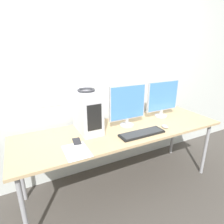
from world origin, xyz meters
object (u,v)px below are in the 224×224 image
(pc_tower, at_px, (87,111))
(mouse, at_px, (165,126))
(keyboard, at_px, (142,133))
(cell_phone, at_px, (77,141))
(headphones, at_px, (86,90))
(monitor_right_near, at_px, (163,98))
(monitor_main, at_px, (127,104))

(pc_tower, bearing_deg, mouse, -22.80)
(keyboard, distance_m, cell_phone, 0.68)
(headphones, distance_m, cell_phone, 0.53)
(monitor_right_near, xyz_separation_m, cell_phone, (-1.20, -0.18, -0.25))
(monitor_main, distance_m, cell_phone, 0.70)
(headphones, xyz_separation_m, monitor_right_near, (1.01, -0.02, -0.20))
(monitor_right_near, height_order, mouse, monitor_right_near)
(pc_tower, height_order, headphones, headphones)
(monitor_main, height_order, mouse, monitor_main)
(monitor_right_near, xyz_separation_m, keyboard, (-0.54, -0.33, -0.24))
(pc_tower, xyz_separation_m, cell_phone, (-0.19, -0.20, -0.21))
(pc_tower, xyz_separation_m, mouse, (0.80, -0.34, -0.20))
(keyboard, bearing_deg, monitor_main, 94.30)
(monitor_main, relative_size, monitor_right_near, 1.02)
(monitor_right_near, height_order, keyboard, monitor_right_near)
(cell_phone, bearing_deg, keyboard, -5.63)
(monitor_right_near, relative_size, cell_phone, 3.26)
(pc_tower, xyz_separation_m, headphones, (0.00, 0.00, 0.23))
(keyboard, height_order, cell_phone, keyboard)
(mouse, bearing_deg, cell_phone, 172.28)
(keyboard, bearing_deg, cell_phone, 166.94)
(mouse, height_order, cell_phone, mouse)
(monitor_right_near, distance_m, keyboard, 0.68)
(monitor_main, bearing_deg, mouse, -35.71)
(pc_tower, distance_m, keyboard, 0.62)
(keyboard, distance_m, mouse, 0.33)
(monitor_main, xyz_separation_m, keyboard, (0.02, -0.27, -0.25))
(monitor_main, distance_m, keyboard, 0.37)
(monitor_main, bearing_deg, cell_phone, -169.58)
(pc_tower, xyz_separation_m, keyboard, (0.47, -0.35, -0.21))
(headphones, height_order, mouse, headphones)
(monitor_main, bearing_deg, keyboard, -85.70)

